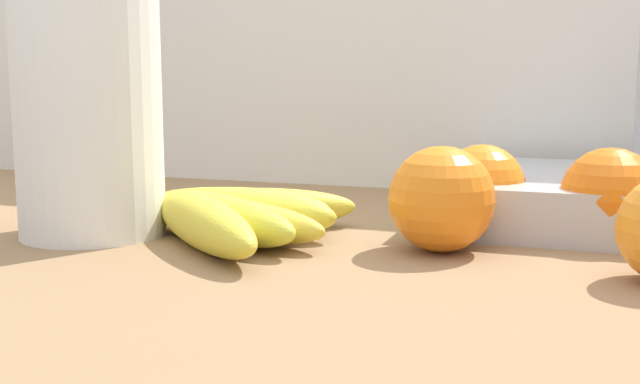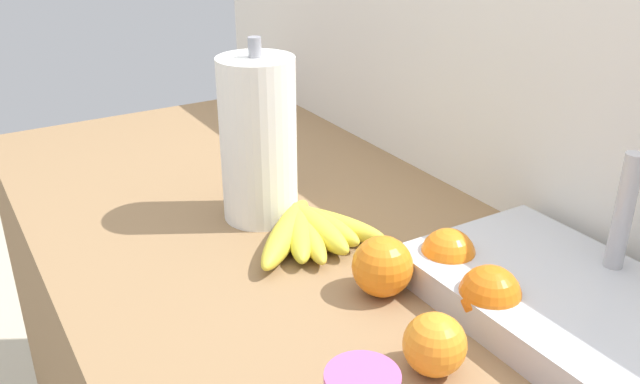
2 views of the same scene
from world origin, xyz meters
name	(u,v)px [view 1 (image 1 of 2)]	position (x,y,z in m)	size (l,w,h in m)	color
banana_bunch	(226,215)	(-0.16, 0.02, 0.94)	(0.20, 0.22, 0.04)	gold
orange_front	(482,187)	(0.03, 0.13, 0.96)	(0.07, 0.07, 0.07)	orange
orange_back_left	(441,199)	(0.01, 0.03, 0.96)	(0.08, 0.08, 0.08)	orange
orange_center	(610,196)	(0.13, 0.11, 0.96)	(0.08, 0.08, 0.08)	orange
paper_towel_roll	(87,78)	(-0.28, 0.00, 1.05)	(0.12, 0.12, 0.29)	white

